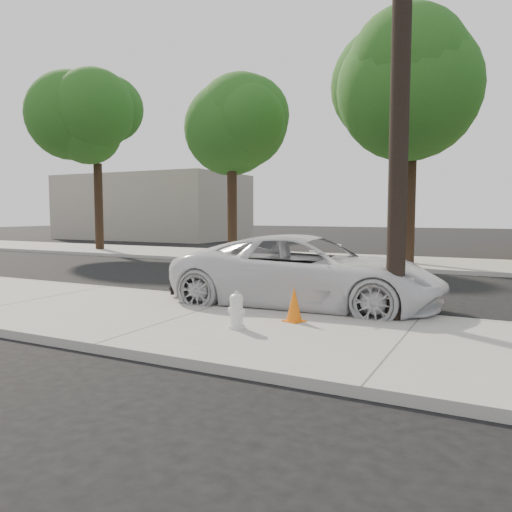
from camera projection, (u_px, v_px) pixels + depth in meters
The scene contains 12 objects.
ground at pixel (277, 292), 13.16m from camera, with size 120.00×120.00×0.00m, color black.
near_sidewalk at pixel (182, 320), 9.33m from camera, with size 90.00×4.40×0.15m, color gray.
far_sidewalk at pixel (361, 261), 20.71m from camera, with size 90.00×5.00×0.15m, color gray.
curb_near at pixel (238, 302), 11.29m from camera, with size 90.00×0.12×0.16m, color #9E9B93.
building_far at pixel (153, 207), 39.72m from camera, with size 14.00×8.00×5.00m, color gray.
utility_pole at pixel (401, 63), 8.73m from camera, with size 1.40×0.34×9.00m.
tree_a at pixel (97, 126), 25.78m from camera, with size 4.65×4.50×9.00m.
tree_b at pixel (234, 122), 22.40m from camera, with size 4.34×4.20×8.45m.
tree_c at pixel (418, 81), 18.35m from camera, with size 4.96×4.80×9.55m.
police_cruiser at pixel (307, 272), 10.79m from camera, with size 2.67×5.78×1.61m, color silver.
fire_hydrant at pixel (236, 311), 8.34m from camera, with size 0.32×0.29×0.59m.
traffic_cone at pixel (294, 305), 8.88m from camera, with size 0.41×0.41×0.63m.
Camera 1 is at (5.40, -11.87, 2.09)m, focal length 35.00 mm.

